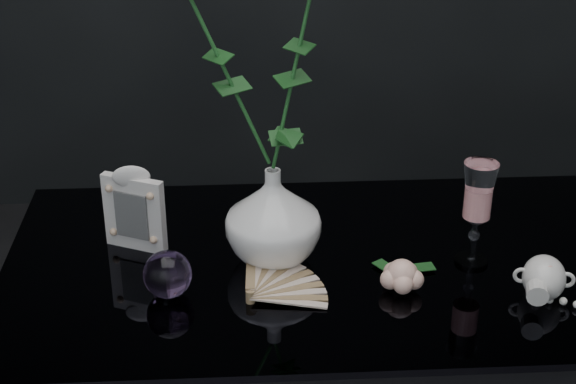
{
  "coord_description": "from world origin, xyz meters",
  "views": [
    {
      "loc": [
        -0.13,
        -1.18,
        1.52
      ],
      "look_at": [
        -0.06,
        -0.01,
        0.92
      ],
      "focal_mm": 55.0,
      "sensor_mm": 36.0,
      "label": 1
    }
  ],
  "objects_px": {
    "wine_glass": "(476,214)",
    "pearl_jar": "(544,276)",
    "vase": "(273,216)",
    "paperweight": "(167,274)",
    "picture_frame": "(134,207)",
    "loose_rose": "(402,275)"
  },
  "relations": [
    {
      "from": "wine_glass",
      "to": "paperweight",
      "type": "xyz_separation_m",
      "value": [
        -0.49,
        -0.07,
        -0.05
      ]
    },
    {
      "from": "wine_glass",
      "to": "picture_frame",
      "type": "bearing_deg",
      "value": 171.84
    },
    {
      "from": "wine_glass",
      "to": "paperweight",
      "type": "relative_size",
      "value": 2.38
    },
    {
      "from": "wine_glass",
      "to": "pearl_jar",
      "type": "xyz_separation_m",
      "value": [
        0.09,
        -0.1,
        -0.06
      ]
    },
    {
      "from": "vase",
      "to": "loose_rose",
      "type": "bearing_deg",
      "value": -27.11
    },
    {
      "from": "paperweight",
      "to": "pearl_jar",
      "type": "xyz_separation_m",
      "value": [
        0.58,
        -0.03,
        -0.0
      ]
    },
    {
      "from": "paperweight",
      "to": "wine_glass",
      "type": "bearing_deg",
      "value": 8.03
    },
    {
      "from": "wine_glass",
      "to": "loose_rose",
      "type": "xyz_separation_m",
      "value": [
        -0.13,
        -0.07,
        -0.06
      ]
    },
    {
      "from": "wine_glass",
      "to": "picture_frame",
      "type": "xyz_separation_m",
      "value": [
        -0.55,
        0.08,
        -0.01
      ]
    },
    {
      "from": "paperweight",
      "to": "pearl_jar",
      "type": "height_order",
      "value": "paperweight"
    },
    {
      "from": "vase",
      "to": "wine_glass",
      "type": "distance_m",
      "value": 0.33
    },
    {
      "from": "vase",
      "to": "picture_frame",
      "type": "distance_m",
      "value": 0.23
    },
    {
      "from": "loose_rose",
      "to": "vase",
      "type": "bearing_deg",
      "value": 174.77
    },
    {
      "from": "wine_glass",
      "to": "paperweight",
      "type": "bearing_deg",
      "value": -171.97
    },
    {
      "from": "picture_frame",
      "to": "pearl_jar",
      "type": "bearing_deg",
      "value": 8.44
    },
    {
      "from": "paperweight",
      "to": "loose_rose",
      "type": "xyz_separation_m",
      "value": [
        0.36,
        -0.0,
        -0.01
      ]
    },
    {
      "from": "vase",
      "to": "paperweight",
      "type": "bearing_deg",
      "value": -149.95
    },
    {
      "from": "wine_glass",
      "to": "loose_rose",
      "type": "height_order",
      "value": "wine_glass"
    },
    {
      "from": "paperweight",
      "to": "loose_rose",
      "type": "relative_size",
      "value": 0.5
    },
    {
      "from": "vase",
      "to": "paperweight",
      "type": "xyz_separation_m",
      "value": [
        -0.17,
        -0.1,
        -0.04
      ]
    },
    {
      "from": "pearl_jar",
      "to": "vase",
      "type": "bearing_deg",
      "value": 176.85
    },
    {
      "from": "vase",
      "to": "wine_glass",
      "type": "relative_size",
      "value": 0.91
    }
  ]
}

